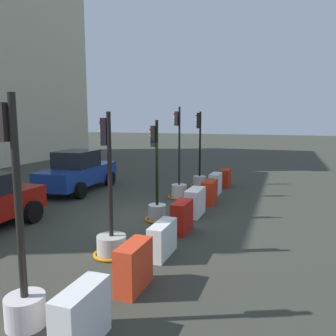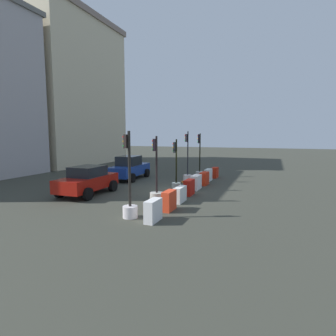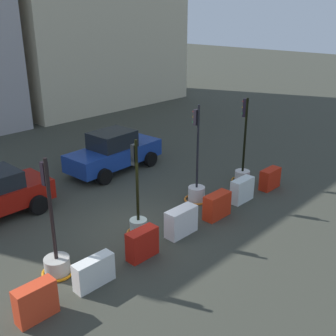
{
  "view_description": "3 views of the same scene",
  "coord_description": "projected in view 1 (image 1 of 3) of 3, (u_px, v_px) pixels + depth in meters",
  "views": [
    {
      "loc": [
        -9.99,
        -4.06,
        3.27
      ],
      "look_at": [
        2.27,
        0.16,
        1.36
      ],
      "focal_mm": 36.3,
      "sensor_mm": 36.0,
      "label": 1
    },
    {
      "loc": [
        -16.01,
        -5.87,
        3.49
      ],
      "look_at": [
        -0.61,
        0.07,
        1.49
      ],
      "focal_mm": 29.48,
      "sensor_mm": 36.0,
      "label": 2
    },
    {
      "loc": [
        -7.88,
        -9.09,
        6.87
      ],
      "look_at": [
        1.77,
        0.16,
        1.67
      ],
      "focal_mm": 43.88,
      "sensor_mm": 36.0,
      "label": 3
    }
  ],
  "objects": [
    {
      "name": "traffic_light_4",
      "position": [
        199.0,
        174.0,
        16.56
      ],
      "size": [
        0.9,
        0.9,
        3.58
      ],
      "color": "silver",
      "rests_on": "ground_plane"
    },
    {
      "name": "traffic_light_2",
      "position": [
        157.0,
        204.0,
        10.9
      ],
      "size": [
        0.8,
        0.8,
        3.21
      ],
      "color": "#ABB9AE",
      "rests_on": "ground_plane"
    },
    {
      "name": "construction_barrier_0",
      "position": [
        82.0,
        317.0,
        4.86
      ],
      "size": [
        1.02,
        0.39,
        0.9
      ],
      "color": "white",
      "rests_on": "ground_plane"
    },
    {
      "name": "construction_barrier_6",
      "position": [
        215.0,
        184.0,
        14.67
      ],
      "size": [
        1.04,
        0.4,
        0.91
      ],
      "color": "silver",
      "rests_on": "ground_plane"
    },
    {
      "name": "car_blue_estate",
      "position": [
        78.0,
        172.0,
        15.36
      ],
      "size": [
        4.62,
        2.24,
        1.83
      ],
      "color": "navy",
      "rests_on": "ground_plane"
    },
    {
      "name": "construction_barrier_2",
      "position": [
        162.0,
        239.0,
        8.11
      ],
      "size": [
        1.14,
        0.37,
        0.8
      ],
      "color": "silver",
      "rests_on": "ground_plane"
    },
    {
      "name": "construction_barrier_5",
      "position": [
        209.0,
        192.0,
        13.05
      ],
      "size": [
        1.07,
        0.45,
        0.89
      ],
      "color": "red",
      "rests_on": "ground_plane"
    },
    {
      "name": "traffic_light_1",
      "position": [
        111.0,
        236.0,
        8.09
      ],
      "size": [
        0.9,
        0.9,
        3.42
      ],
      "color": "#B4B0A6",
      "rests_on": "ground_plane"
    },
    {
      "name": "construction_barrier_3",
      "position": [
        182.0,
        217.0,
        9.78
      ],
      "size": [
        0.98,
        0.41,
        0.9
      ],
      "color": "#B61A0F",
      "rests_on": "ground_plane"
    },
    {
      "name": "traffic_light_0",
      "position": [
        23.0,
        281.0,
        5.3
      ],
      "size": [
        0.63,
        0.63,
        3.64
      ],
      "color": "silver",
      "rests_on": "ground_plane"
    },
    {
      "name": "ground_plane",
      "position": [
        150.0,
        219.0,
        11.13
      ],
      "size": [
        120.0,
        120.0,
        0.0
      ],
      "primitive_type": "plane",
      "color": "#393A30"
    },
    {
      "name": "construction_barrier_7",
      "position": [
        225.0,
        178.0,
        16.31
      ],
      "size": [
        0.98,
        0.43,
        0.84
      ],
      "color": "red",
      "rests_on": "ground_plane"
    },
    {
      "name": "construction_barrier_4",
      "position": [
        195.0,
        202.0,
        11.46
      ],
      "size": [
        1.13,
        0.47,
        0.91
      ],
      "color": "white",
      "rests_on": "ground_plane"
    },
    {
      "name": "construction_barrier_1",
      "position": [
        134.0,
        266.0,
        6.5
      ],
      "size": [
        0.99,
        0.4,
        0.92
      ],
      "color": "red",
      "rests_on": "ground_plane"
    },
    {
      "name": "traffic_light_3",
      "position": [
        179.0,
        186.0,
        13.99
      ],
      "size": [
        0.94,
        0.94,
        3.72
      ],
      "color": "silver",
      "rests_on": "ground_plane"
    }
  ]
}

